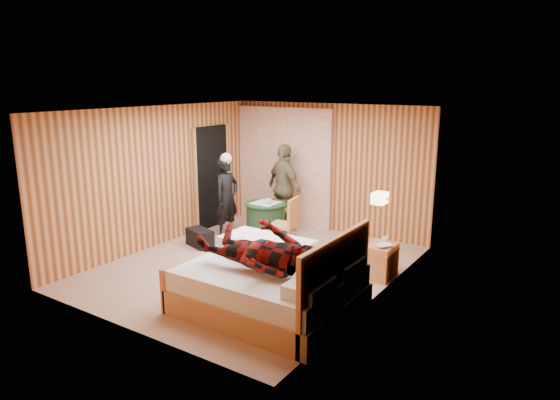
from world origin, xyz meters
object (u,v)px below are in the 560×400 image
Objects in this scene: chair_far at (283,204)px; man_at_table at (284,188)px; duffel_bag at (200,238)px; man_on_bed at (263,240)px; round_table at (266,220)px; nightstand at (381,260)px; chair_near at (287,221)px; woman_standing at (227,198)px; bed at (272,285)px; wall_lamp at (380,198)px.

chair_far is 0.54× the size of man_at_table.
man_at_table reaches higher than duffel_bag.
man_on_bed is at bearing 142.40° from man_at_table.
duffel_bag is at bearing 90.80° from man_at_table.
man_on_bed is at bearing -55.44° from round_table.
nightstand is at bearing 70.43° from man_on_bed.
chair_near is 0.63× the size of woman_standing.
chair_near reaches higher than duffel_bag.
chair_far is 0.32m from man_at_table.
chair_far reaches higher than duffel_bag.
bed is at bearing -74.94° from chair_far.
man_on_bed reaches higher than woman_standing.
man_on_bed is at bearing -113.43° from wall_lamp.
wall_lamp is at bearing -80.88° from nightstand.
chair_near is at bearing -69.11° from chair_far.
chair_near is 1.65m from duffel_bag.
man_at_table is at bearing -28.80° from woman_standing.
woman_standing is at bearing 175.01° from nightstand.
man_on_bed is (0.03, -0.23, 0.68)m from bed.
chair_far is at bearing 119.51° from man_on_bed.
wall_lamp reaches higher than nightstand.
man_on_bed is at bearing -82.15° from bed.
bed is at bearing 143.74° from man_at_table.
chair_near is 1.36m from man_at_table.
duffel_bag is 0.36× the size of woman_standing.
round_table is 0.44× the size of man_on_bed.
woman_standing is 0.89× the size of man_at_table.
wall_lamp is 0.15× the size of man_on_bed.
wall_lamp is 3.14m from chair_far.
wall_lamp is 0.12× the size of bed.
man_at_table is (-1.82, 3.11, 0.52)m from bed.
chair_near is (0.79, -1.06, 0.02)m from chair_far.
man_at_table is at bearing 37.29° from chair_far.
chair_near is at bearing -29.65° from round_table.
woman_standing is at bearing -103.20° from chair_near.
chair_far reaches higher than nightstand.
man_on_bed is at bearing 16.03° from chair_near.
man_on_bed is (1.87, -3.31, 0.48)m from chair_far.
man_at_table is (-2.62, 1.55, -0.44)m from wall_lamp.
man_on_bed is at bearing -129.11° from woman_standing.
woman_standing is 3.43m from man_on_bed.
nightstand is 0.56× the size of chair_near.
woman_standing is (-0.62, -0.97, 0.23)m from chair_far.
chair_near reaches higher than nightstand.
woman_standing is at bearing -151.56° from round_table.
woman_standing reaches higher than duffel_bag.
wall_lamp is at bearing 62.62° from bed.
duffel_bag is (-2.53, 1.40, -0.18)m from bed.
man_at_table is (0.00, 0.65, 0.51)m from round_table.
duffel_bag is at bearing -128.13° from chair_far.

